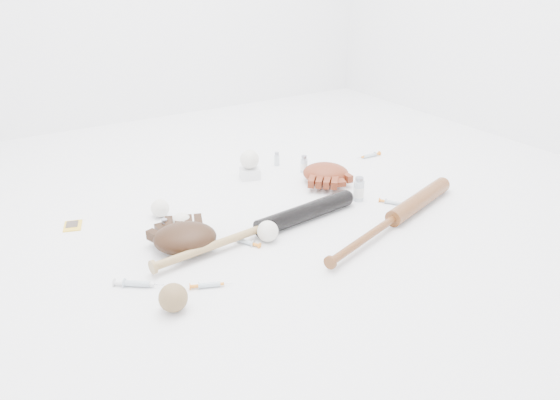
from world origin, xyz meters
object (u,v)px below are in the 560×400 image
bat_dark (261,228)px  glove_dark (185,238)px  bat_wood (394,218)px  pedestal (250,173)px

bat_dark → glove_dark: bearing=161.5°
bat_dark → bat_wood: 0.48m
bat_dark → glove_dark: (-0.25, 0.05, 0.01)m
bat_dark → pedestal: bat_dark is taller
bat_dark → bat_wood: size_ratio=1.02×
bat_dark → glove_dark: 0.26m
bat_wood → glove_dark: bearing=143.0°
glove_dark → pedestal: (0.48, 0.43, -0.02)m
pedestal → bat_wood: bearing=-72.3°
glove_dark → pedestal: bearing=62.4°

